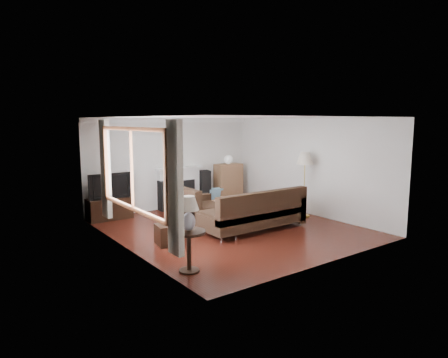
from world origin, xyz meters
TOP-DOWN VIEW (x-y plane):
  - room at (0.00, 0.00)m, footprint 5.10×5.60m
  - window at (-2.45, -0.20)m, footprint 0.12×2.74m
  - curtain_near at (-2.40, -1.72)m, footprint 0.10×0.35m
  - curtain_far at (-2.40, 1.32)m, footprint 0.10×0.35m
  - fireplace at (0.15, 2.64)m, footprint 1.40×0.26m
  - tv_stand at (-1.94, 2.48)m, footprint 1.07×0.48m
  - television at (-1.92, 2.48)m, footprint 1.09×0.14m
  - speaker_left at (-0.40, 2.55)m, footprint 0.23×0.28m
  - speaker_right at (0.93, 2.52)m, footprint 0.35×0.39m
  - bookshelf at (1.78, 2.52)m, footprint 0.83×0.39m
  - globe_lamp at (1.78, 2.52)m, footprint 0.26×0.26m
  - sectional_sofa at (0.31, -0.38)m, footprint 2.67×1.95m
  - coffee_table at (0.25, 1.08)m, footprint 1.06×0.65m
  - footstool at (-1.72, -0.21)m, footprint 0.55×0.55m
  - floor_lamp at (2.19, -0.16)m, footprint 0.56×0.56m
  - side_table at (-2.15, -1.69)m, footprint 0.55×0.55m
  - table_lamp at (-2.15, -1.69)m, footprint 0.34×0.34m

SIDE VIEW (x-z plane):
  - coffee_table at x=0.25m, z-range 0.00..0.39m
  - footstool at x=-1.72m, z-range 0.00..0.40m
  - tv_stand at x=-1.94m, z-range 0.00..0.53m
  - side_table at x=-2.15m, z-range 0.00..0.68m
  - speaker_left at x=-0.40m, z-range 0.00..0.82m
  - sectional_sofa at x=0.31m, z-range 0.00..0.86m
  - speaker_right at x=0.93m, z-range 0.00..1.01m
  - bookshelf at x=1.78m, z-range 0.00..1.14m
  - fireplace at x=0.15m, z-range 0.00..1.15m
  - floor_lamp at x=2.19m, z-range 0.00..1.65m
  - television at x=-1.92m, z-range 0.53..1.16m
  - table_lamp at x=-2.15m, z-range 0.68..1.24m
  - room at x=0.00m, z-range -0.02..2.52m
  - globe_lamp at x=1.78m, z-range 1.14..1.40m
  - curtain_near at x=-2.40m, z-range 0.35..2.45m
  - curtain_far at x=-2.40m, z-range 0.35..2.45m
  - window at x=-2.45m, z-range 0.78..2.32m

